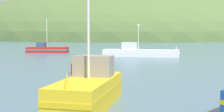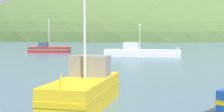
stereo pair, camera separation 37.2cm
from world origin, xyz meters
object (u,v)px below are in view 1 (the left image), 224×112
object	(u,v)px
fishing_boat_red	(47,49)
channel_buoy	(75,68)
fishing_boat_white	(139,52)
fishing_boat_yellow	(88,90)

from	to	relation	value
fishing_boat_red	channel_buoy	xyz separation A→B (m)	(17.62, -26.99, -0.07)
fishing_boat_white	fishing_boat_red	size ratio (longest dim) A/B	1.49
fishing_boat_white	fishing_boat_red	bearing A→B (deg)	160.81
fishing_boat_white	channel_buoy	size ratio (longest dim) A/B	8.51
fishing_boat_red	channel_buoy	distance (m)	32.23
fishing_boat_yellow	channel_buoy	xyz separation A→B (m)	(-5.38, 10.80, -0.25)
channel_buoy	fishing_boat_red	bearing A→B (deg)	123.14
fishing_boat_yellow	fishing_boat_white	size ratio (longest dim) A/B	0.51
fishing_boat_yellow	fishing_boat_white	distance (m)	33.01
fishing_boat_white	channel_buoy	distance (m)	22.03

